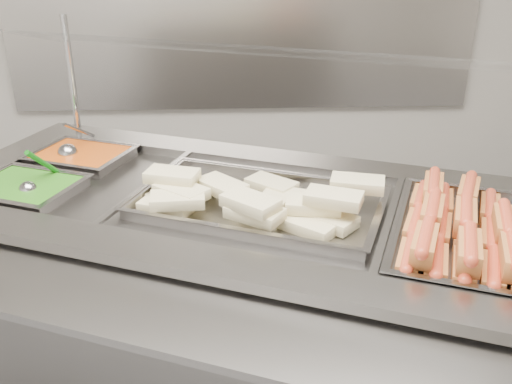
{
  "coord_description": "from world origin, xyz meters",
  "views": [
    {
      "loc": [
        -0.08,
        -1.28,
        1.68
      ],
      "look_at": [
        -0.01,
        0.28,
        0.96
      ],
      "focal_mm": 40.0,
      "sensor_mm": 36.0,
      "label": 1
    }
  ],
  "objects_px": {
    "pan_wraps": "(259,208)",
    "ladle": "(69,152)",
    "sneeze_guard": "(264,57)",
    "serving_spoon": "(31,185)",
    "steam_counter": "(241,322)",
    "pan_hotdogs": "(463,244)"
  },
  "relations": [
    {
      "from": "sneeze_guard",
      "to": "ladle",
      "type": "relative_size",
      "value": 8.81
    },
    {
      "from": "sneeze_guard",
      "to": "serving_spoon",
      "type": "xyz_separation_m",
      "value": [
        -0.74,
        -0.12,
        -0.37
      ]
    },
    {
      "from": "pan_wraps",
      "to": "serving_spoon",
      "type": "distance_m",
      "value": 0.73
    },
    {
      "from": "pan_hotdogs",
      "to": "serving_spoon",
      "type": "xyz_separation_m",
      "value": [
        -1.26,
        0.34,
        0.05
      ]
    },
    {
      "from": "sneeze_guard",
      "to": "serving_spoon",
      "type": "height_order",
      "value": "sneeze_guard"
    },
    {
      "from": "steam_counter",
      "to": "pan_hotdogs",
      "type": "distance_m",
      "value": 0.78
    },
    {
      "from": "pan_wraps",
      "to": "ladle",
      "type": "distance_m",
      "value": 0.79
    },
    {
      "from": "serving_spoon",
      "to": "steam_counter",
      "type": "bearing_deg",
      "value": -8.21
    },
    {
      "from": "steam_counter",
      "to": "pan_wraps",
      "type": "bearing_deg",
      "value": -21.9
    },
    {
      "from": "sneeze_guard",
      "to": "pan_wraps",
      "type": "relative_size",
      "value": 2.1
    },
    {
      "from": "sneeze_guard",
      "to": "serving_spoon",
      "type": "bearing_deg",
      "value": -170.98
    },
    {
      "from": "sneeze_guard",
      "to": "serving_spoon",
      "type": "relative_size",
      "value": 9.93
    },
    {
      "from": "pan_wraps",
      "to": "pan_hotdogs",
      "type": "bearing_deg",
      "value": -21.9
    },
    {
      "from": "ladle",
      "to": "pan_wraps",
      "type": "bearing_deg",
      "value": -31.85
    },
    {
      "from": "pan_hotdogs",
      "to": "ladle",
      "type": "bearing_deg",
      "value": 152.4
    },
    {
      "from": "steam_counter",
      "to": "ladle",
      "type": "xyz_separation_m",
      "value": [
        -0.62,
        0.39,
        0.48
      ]
    },
    {
      "from": "pan_wraps",
      "to": "serving_spoon",
      "type": "height_order",
      "value": "serving_spoon"
    },
    {
      "from": "serving_spoon",
      "to": "sneeze_guard",
      "type": "bearing_deg",
      "value": 9.02
    },
    {
      "from": "steam_counter",
      "to": "sneeze_guard",
      "type": "height_order",
      "value": "sneeze_guard"
    },
    {
      "from": "sneeze_guard",
      "to": "ladle",
      "type": "bearing_deg",
      "value": 165.42
    },
    {
      "from": "steam_counter",
      "to": "ladle",
      "type": "distance_m",
      "value": 0.87
    },
    {
      "from": "pan_hotdogs",
      "to": "pan_wraps",
      "type": "relative_size",
      "value": 0.82
    }
  ]
}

